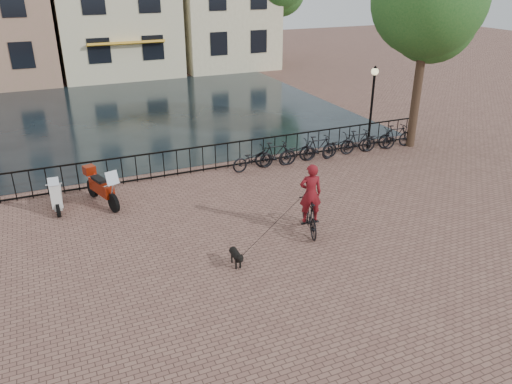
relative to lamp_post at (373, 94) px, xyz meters
name	(u,v)px	position (x,y,z in m)	size (l,w,h in m)	color
ground	(305,282)	(-7.20, -7.60, -2.38)	(100.00, 100.00, 0.00)	brown
canal_water	(149,112)	(-7.20, 9.70, -2.38)	(20.00, 20.00, 0.00)	black
railing	(203,159)	(-7.20, 0.40, -1.87)	(20.00, 0.05, 1.02)	black
lamp_post	(373,94)	(0.00, 0.00, 0.00)	(0.30, 0.30, 3.45)	black
cyclist	(310,203)	(-5.84, -5.36, -1.44)	(0.99, 1.87, 2.46)	black
dog	(236,257)	(-8.47, -6.21, -2.13)	(0.27, 0.76, 0.50)	black
motorcycle	(101,184)	(-11.09, -1.03, -1.66)	(1.07, 2.06, 1.44)	maroon
scooter	(56,189)	(-12.46, -0.83, -1.69)	(0.49, 1.49, 1.37)	silver
parked_bike_0	(253,159)	(-5.40, -0.20, -1.93)	(0.60, 1.72, 0.90)	black
parked_bike_1	(276,154)	(-4.45, -0.20, -1.88)	(0.47, 1.66, 1.00)	black
parked_bike_2	(297,152)	(-3.50, -0.20, -1.93)	(0.60, 1.72, 0.90)	black
parked_bike_3	(318,148)	(-2.55, -0.20, -1.88)	(0.47, 1.66, 1.00)	black
parked_bike_4	(339,146)	(-1.60, -0.20, -1.93)	(0.60, 1.72, 0.90)	black
parked_bike_5	(358,142)	(-0.65, -0.20, -1.88)	(0.47, 1.66, 1.00)	black
parked_bike_6	(377,140)	(0.30, -0.20, -1.93)	(0.60, 1.72, 0.90)	black
parked_bike_7	(396,136)	(1.25, -0.20, -1.88)	(0.47, 1.66, 1.00)	black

